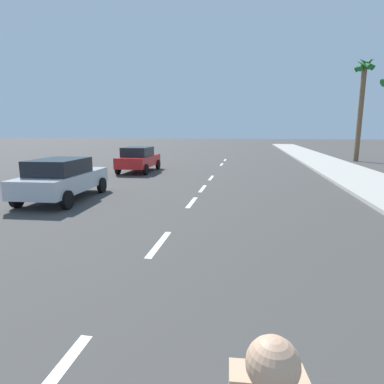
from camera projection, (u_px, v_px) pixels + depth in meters
ground_plane at (212, 177)px, 18.21m from camera, size 160.00×160.00×0.00m
sidewalk_strip at (352, 174)px, 18.78m from camera, size 3.60×80.00×0.14m
lane_stripe_2 at (159, 244)px, 7.53m from camera, size 0.16×1.80×0.01m
lane_stripe_3 at (192, 202)px, 11.83m from camera, size 0.16×1.80×0.01m
lane_stripe_4 at (203, 189)px, 14.61m from camera, size 0.16×1.80×0.01m
lane_stripe_5 at (211, 178)px, 17.86m from camera, size 0.16×1.80×0.01m
lane_stripe_6 at (222, 164)px, 24.77m from camera, size 0.16×1.80×0.01m
lane_stripe_7 at (225, 160)px, 28.46m from camera, size 0.16×1.80×0.01m
parked_car_silver at (62, 178)px, 12.17m from camera, size 2.18×4.43×1.57m
parked_car_red at (139, 159)px, 20.33m from camera, size 1.99×4.18×1.57m
palm_tree_distant at (363, 87)px, 26.23m from camera, size 1.67×1.93×8.49m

